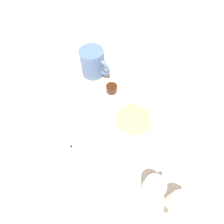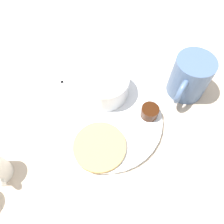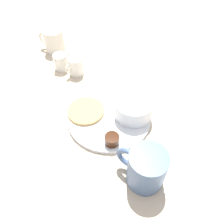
# 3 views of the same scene
# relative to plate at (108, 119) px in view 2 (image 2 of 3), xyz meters

# --- Properties ---
(ground_plane) EXTENTS (4.00, 4.00, 0.00)m
(ground_plane) POSITION_rel_plate_xyz_m (0.00, 0.00, -0.01)
(ground_plane) COLOR #C6B299
(plate) EXTENTS (0.25, 0.25, 0.01)m
(plate) POSITION_rel_plate_xyz_m (0.00, 0.00, 0.00)
(plate) COLOR white
(plate) RESTS_ON ground_plane
(pancake_stack) EXTENTS (0.11, 0.11, 0.01)m
(pancake_stack) POSITION_rel_plate_xyz_m (-0.07, -0.03, 0.01)
(pancake_stack) COLOR tan
(pancake_stack) RESTS_ON plate
(bowl) EXTENTS (0.11, 0.11, 0.06)m
(bowl) POSITION_rel_plate_xyz_m (0.05, 0.05, 0.04)
(bowl) COLOR white
(bowl) RESTS_ON plate
(syrup_cup) EXTENTS (0.04, 0.04, 0.03)m
(syrup_cup) POSITION_rel_plate_xyz_m (0.07, -0.07, 0.02)
(syrup_cup) COLOR #38190A
(syrup_cup) RESTS_ON plate
(butter_ramekin) EXTENTS (0.05, 0.05, 0.05)m
(butter_ramekin) POSITION_rel_plate_xyz_m (0.08, 0.05, 0.02)
(butter_ramekin) COLOR white
(butter_ramekin) RESTS_ON plate
(coffee_mug) EXTENTS (0.13, 0.09, 0.10)m
(coffee_mug) POSITION_rel_plate_xyz_m (0.19, -0.10, 0.05)
(coffee_mug) COLOR slate
(coffee_mug) RESTS_ON ground_plane
(fork) EXTENTS (0.13, 0.07, 0.00)m
(fork) POSITION_rel_plate_xyz_m (0.03, 0.16, -0.00)
(fork) COLOR silver
(fork) RESTS_ON ground_plane
(napkin) EXTENTS (0.14, 0.11, 0.00)m
(napkin) POSITION_rel_plate_xyz_m (0.31, -0.04, -0.00)
(napkin) COLOR white
(napkin) RESTS_ON ground_plane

